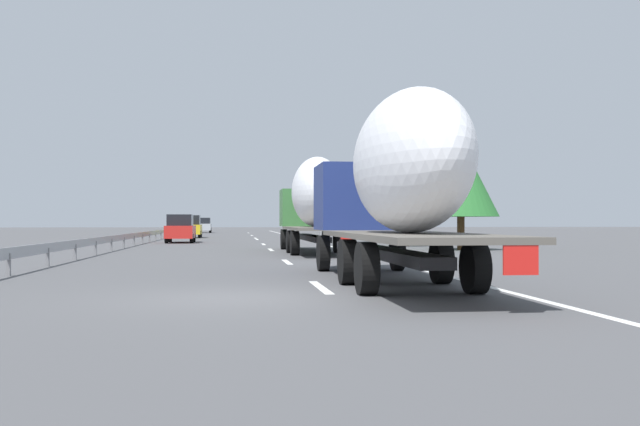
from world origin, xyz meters
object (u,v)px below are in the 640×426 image
at_px(car_yellow_coupe, 191,227).
at_px(truck_trailing, 395,181).
at_px(car_red_compact, 181,229).
at_px(road_sign, 321,210).
at_px(car_silver_hatch, 204,225).
at_px(truck_lead, 314,200).

bearing_deg(car_yellow_coupe, truck_trailing, -171.43).
distance_m(car_red_compact, road_sign, 12.19).
height_order(truck_trailing, car_silver_hatch, truck_trailing).
bearing_deg(road_sign, truck_trailing, 175.60).
bearing_deg(car_silver_hatch, truck_trailing, -174.58).
relative_size(truck_trailing, car_yellow_coupe, 2.98).
bearing_deg(truck_lead, truck_trailing, 180.00).
xyz_separation_m(car_red_compact, car_yellow_coupe, (15.09, 0.13, 0.02)).
bearing_deg(truck_lead, car_silver_hatch, 6.94).
distance_m(truck_lead, truck_trailing, 17.18).
relative_size(truck_lead, car_red_compact, 2.71).
bearing_deg(car_red_compact, car_silver_hatch, 0.12).
distance_m(truck_lead, road_sign, 23.31).
xyz_separation_m(car_red_compact, car_silver_hatch, (43.65, 0.10, -0.00)).
distance_m(truck_trailing, car_red_compact, 34.81).
bearing_deg(road_sign, car_silver_hatch, 15.64).
distance_m(truck_trailing, car_yellow_coupe, 49.67).
bearing_deg(car_yellow_coupe, car_silver_hatch, -0.08).
bearing_deg(car_yellow_coupe, car_red_compact, -179.49).
height_order(truck_lead, road_sign, truck_lead).
bearing_deg(car_silver_hatch, truck_lead, -173.06).
bearing_deg(road_sign, truck_lead, 172.36).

